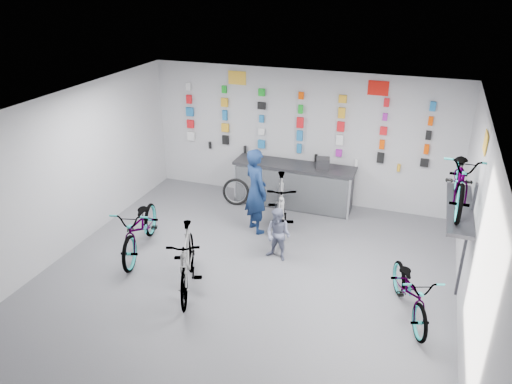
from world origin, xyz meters
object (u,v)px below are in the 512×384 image
at_px(counter, 293,186).
at_px(bike_right, 411,290).
at_px(clerk, 256,191).
at_px(bike_service, 281,206).
at_px(customer, 278,235).
at_px(bike_left, 140,227).
at_px(bike_center, 187,260).

distance_m(counter, bike_right, 4.21).
relative_size(counter, clerk, 1.52).
xyz_separation_m(bike_service, customer, (0.26, -1.01, -0.08)).
relative_size(bike_left, customer, 1.94).
distance_m(counter, customer, 2.33).
bearing_deg(bike_left, bike_right, -17.79).
bearing_deg(bike_right, bike_service, 124.54).
bearing_deg(clerk, bike_center, 122.07).
height_order(counter, customer, customer).
relative_size(bike_right, clerk, 0.96).
distance_m(counter, clerk, 1.49).
relative_size(bike_service, clerk, 1.11).
bearing_deg(bike_center, customer, 29.36).
xyz_separation_m(counter, bike_center, (-0.79, -3.70, 0.07)).
bearing_deg(bike_center, clerk, 59.25).
bearing_deg(clerk, bike_left, 82.62).
height_order(bike_left, bike_service, bike_service).
distance_m(bike_right, bike_service, 3.27).
distance_m(counter, bike_left, 3.63).
distance_m(bike_center, bike_service, 2.57).
bearing_deg(bike_service, clerk, 172.34).
xyz_separation_m(counter, bike_left, (-2.17, -2.91, 0.03)).
relative_size(counter, bike_service, 1.37).
bearing_deg(bike_right, counter, 110.88).
height_order(bike_center, bike_service, bike_service).
bearing_deg(clerk, counter, -64.99).
bearing_deg(bike_service, customer, -93.10).
relative_size(clerk, customer, 1.73).
height_order(bike_left, bike_center, bike_center).
distance_m(bike_left, bike_service, 2.78).
bearing_deg(bike_right, clerk, 130.24).
xyz_separation_m(bike_left, bike_center, (1.37, -0.79, 0.03)).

